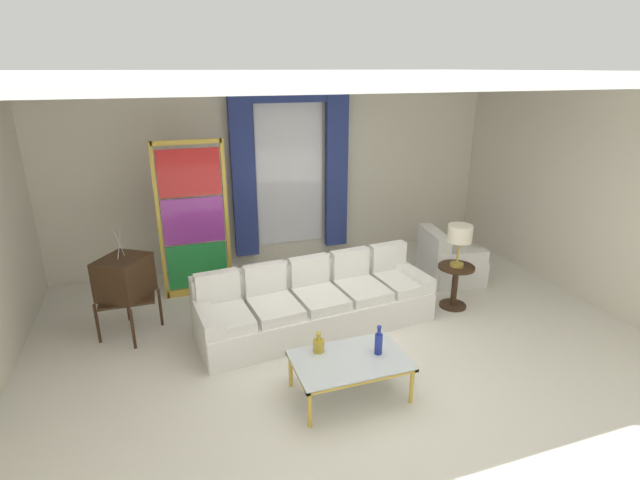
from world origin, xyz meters
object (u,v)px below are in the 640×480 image
bottle_crystal_tall (379,342)px  armchair_white (448,262)px  coffee_table (350,362)px  peacock_figurine (238,288)px  round_side_table (455,283)px  couch_white_long (314,303)px  stained_glass_divider (194,224)px  table_lamp_brass (460,235)px  vintage_tv (124,279)px  bottle_blue_decanter (319,344)px

bottle_crystal_tall → armchair_white: (2.17, 2.09, -0.25)m
coffee_table → armchair_white: 3.24m
peacock_figurine → round_side_table: size_ratio=1.01×
peacock_figurine → coffee_table: bearing=-73.6°
couch_white_long → armchair_white: 2.45m
couch_white_long → stained_glass_divider: size_ratio=1.36×
peacock_figurine → table_lamp_brass: (2.75, -1.06, 0.81)m
armchair_white → stained_glass_divider: 3.80m
armchair_white → round_side_table: (-0.42, -0.80, 0.07)m
stained_glass_divider → round_side_table: (3.23, -1.54, -0.70)m
armchair_white → peacock_figurine: size_ratio=1.56×
coffee_table → vintage_tv: 2.88m
bottle_blue_decanter → armchair_white: armchair_white is taller
bottle_blue_decanter → table_lamp_brass: bearing=24.8°
couch_white_long → coffee_table: couch_white_long is taller
bottle_crystal_tall → peacock_figurine: bearing=112.9°
peacock_figurine → table_lamp_brass: 3.05m
couch_white_long → bottle_blue_decanter: couch_white_long is taller
bottle_crystal_tall → bottle_blue_decanter: bearing=157.2°
vintage_tv → armchair_white: vintage_tv is taller
bottle_blue_decanter → peacock_figurine: bearing=101.9°
stained_glass_divider → bottle_blue_decanter: bearing=-70.4°
round_side_table → table_lamp_brass: 0.67m
coffee_table → armchair_white: bearing=40.2°
couch_white_long → coffee_table: bearing=-94.4°
couch_white_long → round_side_table: bearing=-4.4°
bottle_crystal_tall → peacock_figurine: size_ratio=0.53×
table_lamp_brass → round_side_table: bearing=180.0°
bottle_blue_decanter → table_lamp_brass: 2.59m
couch_white_long → table_lamp_brass: (1.94, -0.15, 0.72)m
table_lamp_brass → couch_white_long: bearing=175.6°
stained_glass_divider → table_lamp_brass: (3.23, -1.54, -0.03)m
bottle_blue_decanter → armchair_white: (2.72, 1.86, -0.20)m
bottle_crystal_tall → round_side_table: 2.19m
couch_white_long → bottle_crystal_tall: 1.47m
couch_white_long → table_lamp_brass: table_lamp_brass is taller
bottle_blue_decanter → bottle_crystal_tall: size_ratio=0.71×
coffee_table → vintage_tv: size_ratio=0.83×
armchair_white → table_lamp_brass: (-0.42, -0.80, 0.74)m
peacock_figurine → table_lamp_brass: size_ratio=1.05×
stained_glass_divider → round_side_table: stained_glass_divider is taller
couch_white_long → stained_glass_divider: 2.04m
bottle_blue_decanter → armchair_white: bearing=34.4°
coffee_table → peacock_figurine: size_ratio=1.85×
couch_white_long → bottle_crystal_tall: (0.19, -1.44, 0.23)m
bottle_crystal_tall → couch_white_long: bearing=97.4°
couch_white_long → table_lamp_brass: 2.08m
coffee_table → table_lamp_brass: (2.06, 1.29, 0.65)m
couch_white_long → peacock_figurine: bearing=131.4°
bottle_blue_decanter → stained_glass_divider: stained_glass_divider is taller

